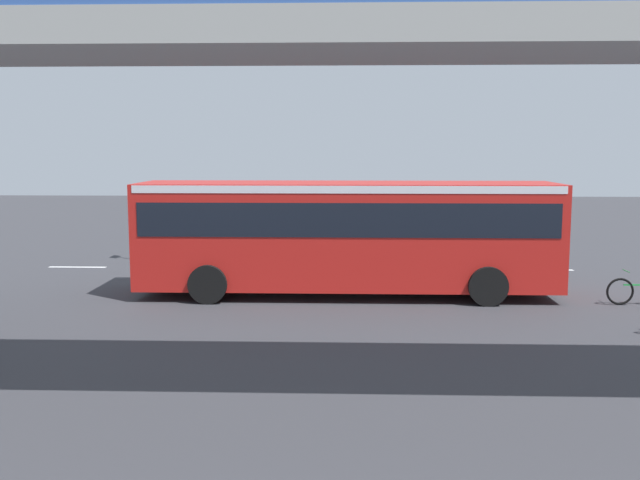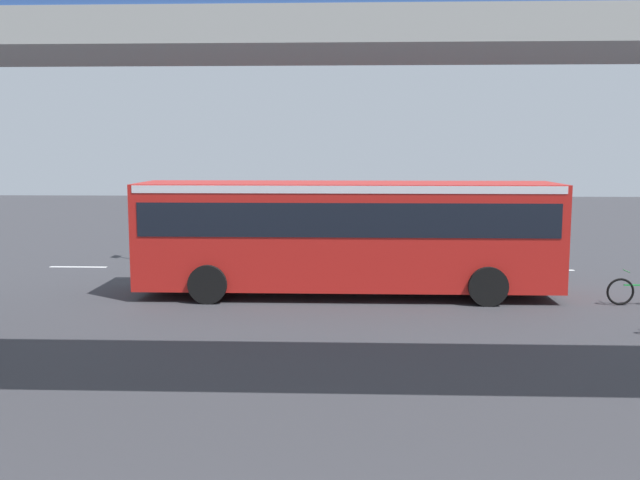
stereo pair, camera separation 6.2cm
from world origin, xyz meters
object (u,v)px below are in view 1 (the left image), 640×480
at_px(city_bus, 347,228).
at_px(traffic_sign, 140,209).
at_px(pedestrian, 390,240).
at_px(bicycle_green, 640,291).

bearing_deg(city_bus, traffic_sign, -37.66).
distance_m(city_bus, pedestrian, 5.41).
bearing_deg(pedestrian, bicycle_green, 134.98).
height_order(city_bus, pedestrian, city_bus).
bearing_deg(bicycle_green, traffic_sign, -24.27).
height_order(pedestrian, traffic_sign, traffic_sign).
bearing_deg(bicycle_green, city_bus, -7.92).
bearing_deg(bicycle_green, pedestrian, -45.02).
bearing_deg(city_bus, pedestrian, -106.88).
bearing_deg(pedestrian, traffic_sign, -4.33).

